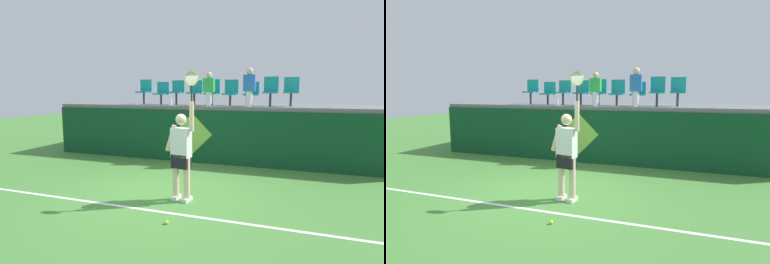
{
  "view_description": "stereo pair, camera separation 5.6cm",
  "coord_description": "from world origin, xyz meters",
  "views": [
    {
      "loc": [
        2.68,
        -5.88,
        2.21
      ],
      "look_at": [
        0.24,
        1.07,
        1.22
      ],
      "focal_mm": 28.64,
      "sensor_mm": 36.0,
      "label": 1
    },
    {
      "loc": [
        2.73,
        -5.86,
        2.21
      ],
      "look_at": [
        0.24,
        1.07,
        1.22
      ],
      "focal_mm": 28.64,
      "sensor_mm": 36.0,
      "label": 2
    }
  ],
  "objects": [
    {
      "name": "stadium_chair_1",
      "position": [
        -1.82,
        3.8,
        2.18
      ],
      "size": [
        0.44,
        0.42,
        0.77
      ],
      "color": "#38383D",
      "rests_on": "spectator_platform"
    },
    {
      "name": "stadium_chair_5",
      "position": [
        0.59,
        3.81,
        2.2
      ],
      "size": [
        0.44,
        0.42,
        0.82
      ],
      "color": "#38383D",
      "rests_on": "spectator_platform"
    },
    {
      "name": "wall_signage_mount",
      "position": [
        -0.41,
        2.94,
        0.0
      ],
      "size": [
        1.27,
        0.01,
        1.53
      ],
      "color": "#0F4223",
      "rests_on": "ground_plane"
    },
    {
      "name": "spectator_platform",
      "position": [
        0.0,
        4.43,
        1.69
      ],
      "size": [
        10.76,
        2.87,
        0.12
      ],
      "primitive_type": "cube",
      "color": "slate",
      "rests_on": "court_back_wall"
    },
    {
      "name": "stadium_chair_6",
      "position": [
        1.25,
        3.8,
        2.16
      ],
      "size": [
        0.44,
        0.42,
        0.75
      ],
      "color": "#38383D",
      "rests_on": "spectator_platform"
    },
    {
      "name": "stadium_chair_4",
      "position": [
        -0.01,
        3.81,
        2.21
      ],
      "size": [
        0.44,
        0.42,
        0.84
      ],
      "color": "#38383D",
      "rests_on": "spectator_platform"
    },
    {
      "name": "stadium_chair_8",
      "position": [
        2.43,
        3.81,
        2.25
      ],
      "size": [
        0.44,
        0.42,
        0.88
      ],
      "color": "#38383D",
      "rests_on": "spectator_platform"
    },
    {
      "name": "tennis_ball",
      "position": [
        0.66,
        -1.42,
        0.03
      ],
      "size": [
        0.07,
        0.07,
        0.07
      ],
      "primitive_type": "sphere",
      "color": "#D1E533",
      "rests_on": "ground_plane"
    },
    {
      "name": "stadium_chair_3",
      "position": [
        -0.62,
        3.8,
        2.21
      ],
      "size": [
        0.44,
        0.42,
        0.81
      ],
      "color": "#38383D",
      "rests_on": "spectator_platform"
    },
    {
      "name": "tennis_player",
      "position": [
        0.49,
        -0.28,
        1.0
      ],
      "size": [
        0.75,
        0.32,
        2.59
      ],
      "color": "white",
      "rests_on": "ground_plane"
    },
    {
      "name": "spectator_0",
      "position": [
        1.25,
        3.36,
        2.36
      ],
      "size": [
        0.34,
        0.21,
        1.15
      ],
      "color": "white",
      "rests_on": "spectator_platform"
    },
    {
      "name": "ground_plane",
      "position": [
        0.0,
        0.0,
        0.0
      ],
      "size": [
        40.0,
        40.0,
        0.0
      ],
      "primitive_type": "plane",
      "color": "#478438"
    },
    {
      "name": "court_baseline_stripe",
      "position": [
        0.0,
        -0.98,
        0.0
      ],
      "size": [
        9.69,
        0.08,
        0.01
      ],
      "primitive_type": "cube",
      "color": "white",
      "rests_on": "ground_plane"
    },
    {
      "name": "stadium_chair_2",
      "position": [
        -1.25,
        3.8,
        2.22
      ],
      "size": [
        0.44,
        0.42,
        0.82
      ],
      "color": "#38383D",
      "rests_on": "spectator_platform"
    },
    {
      "name": "spectator_1",
      "position": [
        -0.01,
        3.38,
        2.3
      ],
      "size": [
        0.34,
        0.2,
        1.05
      ],
      "color": "white",
      "rests_on": "spectator_platform"
    },
    {
      "name": "stadium_chair_0",
      "position": [
        -2.48,
        3.8,
        2.24
      ],
      "size": [
        0.44,
        0.42,
        0.86
      ],
      "color": "#38383D",
      "rests_on": "spectator_platform"
    },
    {
      "name": "court_back_wall",
      "position": [
        0.0,
        3.05,
        0.82
      ],
      "size": [
        10.76,
        0.2,
        1.63
      ],
      "primitive_type": "cube",
      "color": "#0F4223",
      "rests_on": "ground_plane"
    },
    {
      "name": "stadium_chair_7",
      "position": [
        1.83,
        3.81,
        2.25
      ],
      "size": [
        0.44,
        0.42,
        0.9
      ],
      "color": "#38383D",
      "rests_on": "spectator_platform"
    },
    {
      "name": "water_bottle",
      "position": [
        -1.22,
        3.17,
        1.87
      ],
      "size": [
        0.08,
        0.08,
        0.24
      ],
      "primitive_type": "cylinder",
      "color": "white",
      "rests_on": "spectator_platform"
    }
  ]
}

